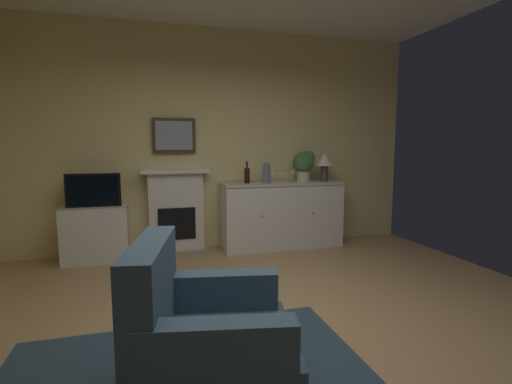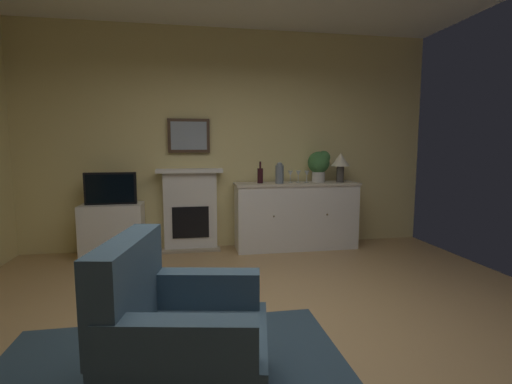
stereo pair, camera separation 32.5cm
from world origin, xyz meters
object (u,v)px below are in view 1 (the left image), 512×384
fireplace_unit (176,211)px  sideboard_cabinet (282,215)px  wine_glass_right (293,174)px  table_lamp (325,161)px  wine_glass_left (277,174)px  vase_decorative (266,173)px  tv_cabinet (96,234)px  armchair (204,341)px  framed_picture (174,136)px  tv_set (93,190)px  wine_bottle (247,175)px  wine_glass_center (284,173)px  potted_plant_small (304,163)px

fireplace_unit → sideboard_cabinet: fireplace_unit is taller
wine_glass_right → table_lamp: bearing=3.5°
wine_glass_left → vase_decorative: bearing=-161.2°
tv_cabinet → armchair: armchair is taller
framed_picture → armchair: size_ratio=0.59×
vase_decorative → tv_set: 2.16m
sideboard_cabinet → tv_cabinet: bearing=179.6°
fireplace_unit → wine_glass_left: 1.43m
fireplace_unit → wine_bottle: (0.93, -0.15, 0.46)m
table_lamp → wine_glass_left: 0.73m
framed_picture → fireplace_unit: bearing=-90.0°
wine_glass_left → wine_glass_right: same height
wine_bottle → vase_decorative: 0.26m
tv_set → tv_cabinet: bearing=90.0°
vase_decorative → wine_glass_right: bearing=3.0°
fireplace_unit → wine_bottle: bearing=-9.2°
table_lamp → wine_glass_center: bearing=179.4°
fireplace_unit → table_lamp: size_ratio=2.75×
wine_glass_right → wine_glass_left: bearing=170.7°
fireplace_unit → framed_picture: size_ratio=2.00×
fireplace_unit → vase_decorative: 1.30m
sideboard_cabinet → tv_set: bearing=-179.8°
wine_bottle → sideboard_cabinet: bearing=-3.0°
framed_picture → tv_cabinet: size_ratio=0.73×
tv_set → sideboard_cabinet: bearing=0.2°
armchair → framed_picture: bearing=88.7°
framed_picture → table_lamp: bearing=-6.2°
sideboard_cabinet → tv_set: size_ratio=2.70×
wine_bottle → armchair: 3.21m
potted_plant_small → armchair: size_ratio=0.46×
table_lamp → tv_set: table_lamp is taller
table_lamp → tv_cabinet: (-3.02, 0.02, -0.85)m
framed_picture → wine_glass_center: framed_picture is taller
wine_glass_right → armchair: bearing=-119.1°
wine_glass_center → fireplace_unit: bearing=173.3°
wine_glass_left → armchair: (-1.41, -2.96, -0.64)m
wine_bottle → vase_decorative: wine_bottle is taller
fireplace_unit → wine_bottle: wine_bottle is taller
sideboard_cabinet → vase_decorative: 0.64m
tv_set → table_lamp: bearing=0.2°
vase_decorative → tv_cabinet: 2.27m
tv_set → armchair: tv_set is taller
armchair → wine_bottle: bearing=71.5°
wine_glass_right → fireplace_unit: bearing=172.4°
wine_glass_center → armchair: bearing=-117.2°
table_lamp → tv_set: size_ratio=0.65×
wine_glass_left → tv_set: 2.32m
wine_glass_left → tv_cabinet: bearing=179.8°
wine_glass_right → sideboard_cabinet: bearing=167.7°
wine_glass_right → wine_bottle: bearing=174.9°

